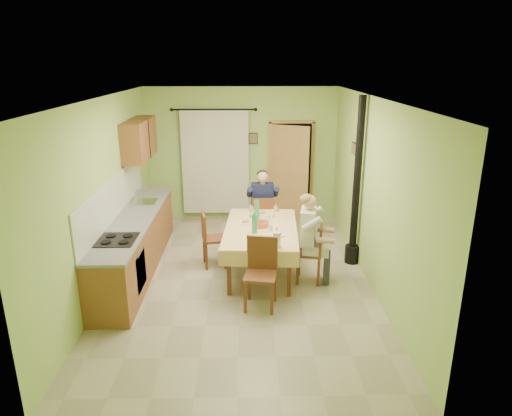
{
  "coord_description": "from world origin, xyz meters",
  "views": [
    {
      "loc": [
        0.12,
        -6.53,
        3.3
      ],
      "look_at": [
        0.25,
        0.1,
        1.15
      ],
      "focal_mm": 32.0,
      "sensor_mm": 36.0,
      "label": 1
    }
  ],
  "objects_px": {
    "chair_far": "(263,230)",
    "man_far": "(263,200)",
    "chair_near": "(260,288)",
    "stove_flue": "(355,205)",
    "chair_right": "(309,264)",
    "chair_left": "(214,249)",
    "man_right": "(310,228)",
    "dining_table": "(261,249)"
  },
  "relations": [
    {
      "from": "chair_far",
      "to": "man_far",
      "type": "height_order",
      "value": "man_far"
    },
    {
      "from": "chair_near",
      "to": "stove_flue",
      "type": "relative_size",
      "value": 0.35
    },
    {
      "from": "chair_near",
      "to": "chair_right",
      "type": "xyz_separation_m",
      "value": [
        0.78,
        0.76,
        -0.0
      ]
    },
    {
      "from": "chair_left",
      "to": "stove_flue",
      "type": "xyz_separation_m",
      "value": [
        2.35,
        0.07,
        0.74
      ]
    },
    {
      "from": "man_right",
      "to": "stove_flue",
      "type": "height_order",
      "value": "stove_flue"
    },
    {
      "from": "man_right",
      "to": "stove_flue",
      "type": "distance_m",
      "value": 1.09
    },
    {
      "from": "chair_far",
      "to": "stove_flue",
      "type": "height_order",
      "value": "stove_flue"
    },
    {
      "from": "chair_near",
      "to": "man_far",
      "type": "xyz_separation_m",
      "value": [
        0.1,
        2.26,
        0.59
      ]
    },
    {
      "from": "stove_flue",
      "to": "chair_near",
      "type": "bearing_deg",
      "value": -138.05
    },
    {
      "from": "chair_near",
      "to": "man_right",
      "type": "xyz_separation_m",
      "value": [
        0.77,
        0.76,
        0.59
      ]
    },
    {
      "from": "chair_far",
      "to": "chair_near",
      "type": "relative_size",
      "value": 0.97
    },
    {
      "from": "chair_near",
      "to": "man_right",
      "type": "distance_m",
      "value": 1.23
    },
    {
      "from": "chair_right",
      "to": "chair_left",
      "type": "relative_size",
      "value": 1.01
    },
    {
      "from": "dining_table",
      "to": "man_far",
      "type": "relative_size",
      "value": 1.43
    },
    {
      "from": "dining_table",
      "to": "chair_far",
      "type": "distance_m",
      "value": 1.11
    },
    {
      "from": "chair_far",
      "to": "chair_left",
      "type": "xyz_separation_m",
      "value": [
        -0.85,
        -0.88,
        -0.0
      ]
    },
    {
      "from": "chair_far",
      "to": "chair_left",
      "type": "height_order",
      "value": "chair_far"
    },
    {
      "from": "dining_table",
      "to": "chair_far",
      "type": "xyz_separation_m",
      "value": [
        0.07,
        1.11,
        -0.09
      ]
    },
    {
      "from": "chair_far",
      "to": "chair_near",
      "type": "distance_m",
      "value": 2.25
    },
    {
      "from": "dining_table",
      "to": "chair_left",
      "type": "height_order",
      "value": "chair_left"
    },
    {
      "from": "chair_near",
      "to": "man_far",
      "type": "relative_size",
      "value": 0.71
    },
    {
      "from": "chair_right",
      "to": "man_far",
      "type": "relative_size",
      "value": 0.67
    },
    {
      "from": "chair_right",
      "to": "man_far",
      "type": "xyz_separation_m",
      "value": [
        -0.68,
        1.5,
        0.59
      ]
    },
    {
      "from": "dining_table",
      "to": "chair_left",
      "type": "distance_m",
      "value": 0.82
    },
    {
      "from": "man_right",
      "to": "chair_left",
      "type": "bearing_deg",
      "value": 78.48
    },
    {
      "from": "chair_left",
      "to": "man_far",
      "type": "bearing_deg",
      "value": 124.93
    },
    {
      "from": "man_far",
      "to": "man_right",
      "type": "height_order",
      "value": "same"
    },
    {
      "from": "man_far",
      "to": "man_right",
      "type": "xyz_separation_m",
      "value": [
        0.67,
        -1.5,
        0.0
      ]
    },
    {
      "from": "chair_near",
      "to": "chair_right",
      "type": "relative_size",
      "value": 1.06
    },
    {
      "from": "chair_far",
      "to": "man_far",
      "type": "bearing_deg",
      "value": 90.0
    },
    {
      "from": "chair_near",
      "to": "man_far",
      "type": "bearing_deg",
      "value": -83.15
    },
    {
      "from": "chair_left",
      "to": "chair_near",
      "type": "bearing_deg",
      "value": 17.01
    },
    {
      "from": "chair_near",
      "to": "chair_left",
      "type": "xyz_separation_m",
      "value": [
        -0.74,
        1.37,
        -0.0
      ]
    },
    {
      "from": "chair_far",
      "to": "chair_right",
      "type": "height_order",
      "value": "chair_far"
    },
    {
      "from": "chair_far",
      "to": "stove_flue",
      "type": "bearing_deg",
      "value": -30.63
    },
    {
      "from": "chair_left",
      "to": "man_far",
      "type": "relative_size",
      "value": 0.67
    },
    {
      "from": "chair_left",
      "to": "man_right",
      "type": "relative_size",
      "value": 0.67
    },
    {
      "from": "dining_table",
      "to": "man_right",
      "type": "bearing_deg",
      "value": -23.68
    },
    {
      "from": "chair_far",
      "to": "man_far",
      "type": "relative_size",
      "value": 0.69
    },
    {
      "from": "stove_flue",
      "to": "chair_far",
      "type": "bearing_deg",
      "value": 151.9
    },
    {
      "from": "chair_right",
      "to": "man_right",
      "type": "relative_size",
      "value": 0.67
    },
    {
      "from": "chair_left",
      "to": "dining_table",
      "type": "bearing_deg",
      "value": 62.05
    }
  ]
}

